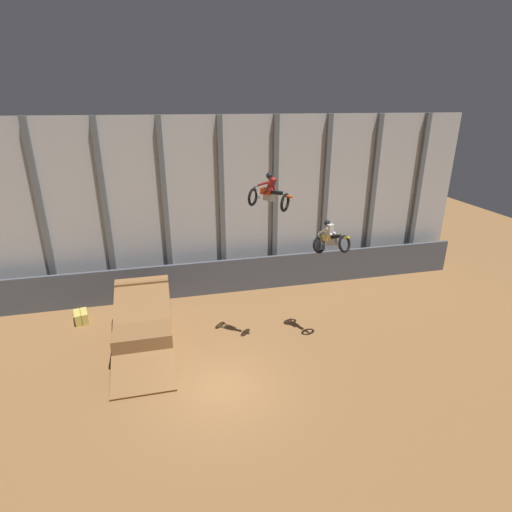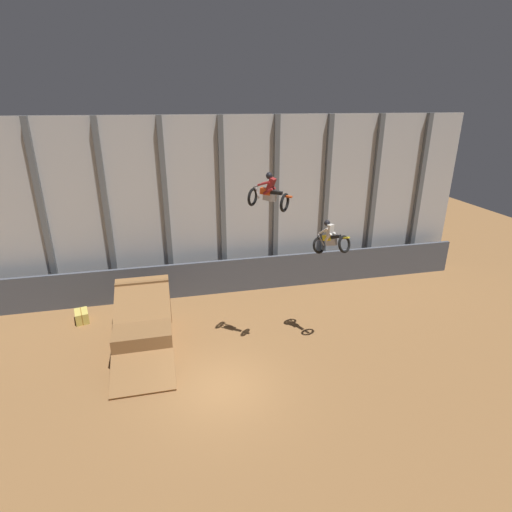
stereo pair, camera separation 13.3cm
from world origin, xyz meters
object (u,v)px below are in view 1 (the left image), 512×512
at_px(dirt_ramp, 144,325).
at_px(rider_bike_left_air, 269,194).
at_px(hay_bale_trackside, 81,317).
at_px(rider_bike_right_air, 331,239).

relative_size(dirt_ramp, rider_bike_left_air, 3.42).
bearing_deg(dirt_ramp, rider_bike_left_air, -16.00).
xyz_separation_m(dirt_ramp, hay_bale_trackside, (-3.12, 2.49, -0.56)).
bearing_deg(dirt_ramp, hay_bale_trackside, 141.40).
distance_m(dirt_ramp, rider_bike_left_air, 8.18).
xyz_separation_m(dirt_ramp, rider_bike_left_air, (5.34, -1.53, 6.01)).
distance_m(rider_bike_left_air, rider_bike_right_air, 3.42).
distance_m(rider_bike_right_air, hay_bale_trackside, 12.69).
relative_size(dirt_ramp, hay_bale_trackside, 5.55).
height_order(dirt_ramp, hay_bale_trackside, dirt_ramp).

